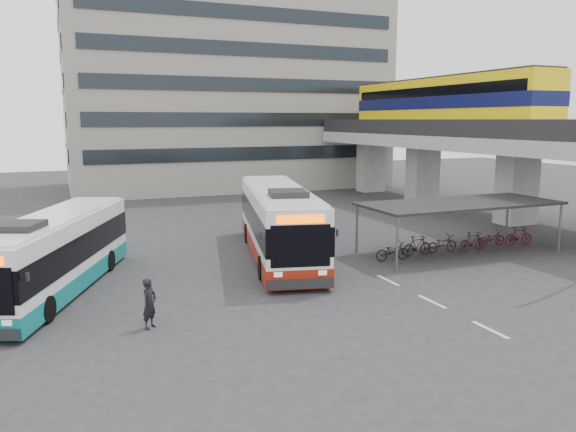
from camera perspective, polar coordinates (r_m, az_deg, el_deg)
name	(u,v)px	position (r m, az deg, el deg)	size (l,w,h in m)	color
ground	(334,287)	(22.56, 4.67, -7.21)	(120.00, 120.00, 0.00)	#28282B
viaduct	(458,125)	(42.71, 16.86, 8.88)	(8.00, 32.00, 9.68)	gray
bike_shelter	(459,224)	(29.24, 16.94, -0.78)	(10.00, 4.00, 2.54)	#595B60
office_block	(224,59)	(57.74, -6.48, 15.58)	(30.00, 15.00, 25.00)	gray
road_markings	(432,302)	(21.41, 14.42, -8.43)	(0.15, 7.60, 0.01)	beige
bus_main	(279,222)	(27.07, -0.97, -0.65)	(5.44, 12.53, 3.62)	white
bus_teal	(55,254)	(23.40, -22.58, -3.57)	(6.28, 10.88, 3.19)	white
pedestrian	(149,304)	(18.54, -13.89, -8.64)	(0.59, 0.39, 1.63)	black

